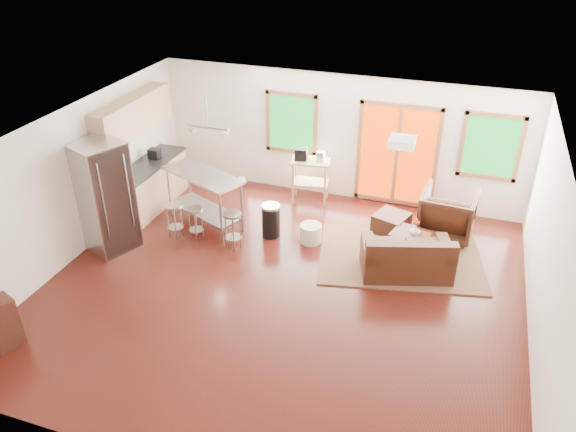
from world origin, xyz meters
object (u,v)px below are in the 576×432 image
(loveseat, at_px, (407,259))
(island, at_px, (204,189))
(armchair, at_px, (448,211))
(rug, at_px, (400,254))
(coffee_table, at_px, (418,238))
(refrigerator, at_px, (105,197))
(kitchen_cart, at_px, (309,166))
(ottoman, at_px, (391,223))

(loveseat, xyz_separation_m, island, (-3.92, 0.48, 0.42))
(armchair, height_order, island, island)
(rug, height_order, armchair, armchair)
(coffee_table, bearing_deg, refrigerator, -163.68)
(armchair, relative_size, kitchen_cart, 0.84)
(island, bearing_deg, loveseat, -6.96)
(loveseat, relative_size, coffee_table, 1.60)
(kitchen_cart, bearing_deg, armchair, -9.43)
(rug, distance_m, refrigerator, 5.27)
(island, xyz_separation_m, kitchen_cart, (1.62, 1.52, 0.07))
(rug, xyz_separation_m, armchair, (0.69, 0.96, 0.48))
(ottoman, height_order, island, island)
(armchair, relative_size, island, 0.55)
(rug, height_order, refrigerator, refrigerator)
(ottoman, distance_m, kitchen_cart, 2.06)
(refrigerator, distance_m, kitchen_cart, 4.03)
(armchair, height_order, refrigerator, refrigerator)
(ottoman, height_order, kitchen_cart, kitchen_cart)
(loveseat, height_order, ottoman, loveseat)
(armchair, distance_m, ottoman, 1.06)
(loveseat, height_order, island, island)
(island, height_order, kitchen_cart, kitchen_cart)
(ottoman, distance_m, refrigerator, 5.21)
(coffee_table, height_order, island, island)
(armchair, distance_m, island, 4.57)
(kitchen_cart, bearing_deg, coffee_table, -28.06)
(kitchen_cart, bearing_deg, rug, -33.95)
(rug, relative_size, kitchen_cart, 2.40)
(loveseat, bearing_deg, coffee_table, 65.08)
(island, bearing_deg, ottoman, 13.05)
(coffee_table, bearing_deg, rug, -150.57)
(rug, xyz_separation_m, ottoman, (-0.29, 0.71, 0.18))
(loveseat, distance_m, armchair, 1.62)
(coffee_table, relative_size, armchair, 1.04)
(armchair, relative_size, refrigerator, 0.49)
(armchair, relative_size, ottoman, 1.73)
(ottoman, relative_size, refrigerator, 0.28)
(ottoman, bearing_deg, rug, -67.70)
(ottoman, bearing_deg, refrigerator, -155.89)
(rug, distance_m, coffee_table, 0.43)
(coffee_table, xyz_separation_m, kitchen_cart, (-2.40, 1.28, 0.48))
(armchair, bearing_deg, refrigerator, 27.17)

